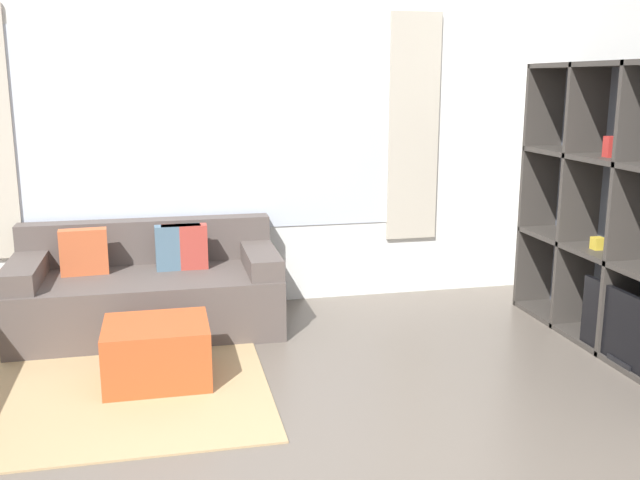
% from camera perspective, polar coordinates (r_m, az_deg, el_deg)
% --- Properties ---
extents(wall_back, '(6.76, 0.11, 2.70)m').
position_cam_1_polar(wall_back, '(5.86, -8.70, 7.70)').
color(wall_back, white).
rests_on(wall_back, ground_plane).
extents(area_rug, '(2.76, 1.89, 0.01)m').
position_cam_1_polar(area_rug, '(4.74, -21.65, -11.17)').
color(area_rug, tan).
rests_on(area_rug, ground_plane).
extents(shelving_unit, '(0.34, 2.39, 1.97)m').
position_cam_1_polar(shelving_unit, '(5.14, 24.01, 1.51)').
color(shelving_unit, '#515660').
rests_on(shelving_unit, ground_plane).
extents(couch_main, '(1.93, 0.94, 0.78)m').
position_cam_1_polar(couch_main, '(5.54, -13.55, -3.94)').
color(couch_main, '#564C47').
rests_on(couch_main, ground_plane).
extents(ottoman, '(0.64, 0.55, 0.38)m').
position_cam_1_polar(ottoman, '(4.60, -12.90, -8.78)').
color(ottoman, '#B74C23').
rests_on(ottoman, ground_plane).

